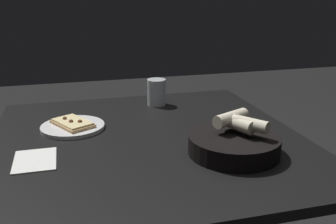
% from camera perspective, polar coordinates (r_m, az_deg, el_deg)
% --- Properties ---
extents(dining_table, '(1.04, 1.02, 0.73)m').
position_cam_1_polar(dining_table, '(1.34, -2.74, -6.17)').
color(dining_table, black).
rests_on(dining_table, ground).
extents(pizza_plate, '(0.23, 0.23, 0.04)m').
position_cam_1_polar(pizza_plate, '(1.43, -13.83, -1.99)').
color(pizza_plate, silver).
rests_on(pizza_plate, dining_table).
extents(bread_basket, '(0.28, 0.28, 0.12)m').
position_cam_1_polar(bread_basket, '(1.20, 9.72, -4.37)').
color(bread_basket, black).
rests_on(bread_basket, dining_table).
extents(beer_glass, '(0.08, 0.08, 0.11)m').
position_cam_1_polar(beer_glass, '(1.66, -1.70, 2.72)').
color(beer_glass, silver).
rests_on(beer_glass, dining_table).
extents(napkin, '(0.16, 0.12, 0.00)m').
position_cam_1_polar(napkin, '(1.21, -18.96, -6.73)').
color(napkin, white).
rests_on(napkin, dining_table).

